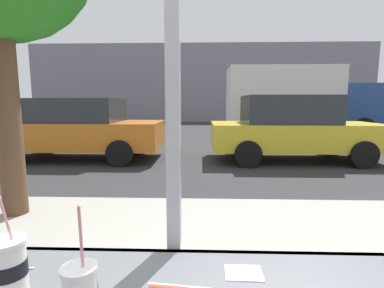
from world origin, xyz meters
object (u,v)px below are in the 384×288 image
Objects in this scene: parked_car_orange at (77,128)px; parked_car_yellow at (292,128)px; box_truck at (297,100)px; soda_cup_right at (8,268)px.

parked_car_orange is 5.71m from parked_car_yellow.
box_truck reaches higher than parked_car_yellow.
box_truck is (7.66, 5.81, 0.83)m from parked_car_orange.
soda_cup_right is at bearing -67.86° from parked_car_orange.
parked_car_yellow is at bearing -0.00° from parked_car_orange.
parked_car_yellow is at bearing -108.57° from box_truck.
soda_cup_right is at bearing -110.95° from box_truck.
soda_cup_right is at bearing -112.90° from parked_car_yellow.
soda_cup_right is 0.05× the size of box_truck.
parked_car_orange is at bearing 180.00° from parked_car_yellow.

